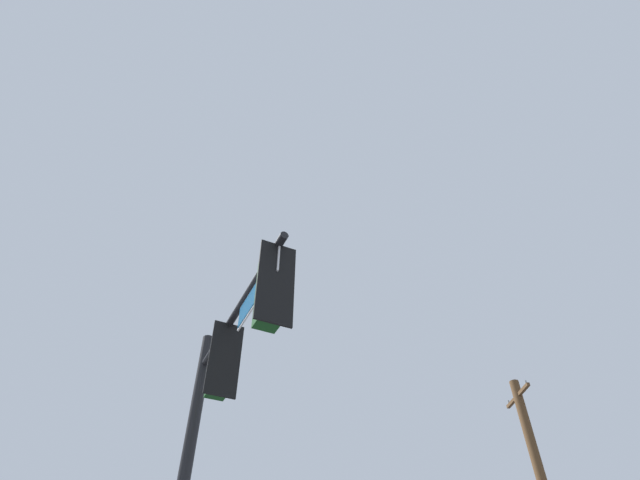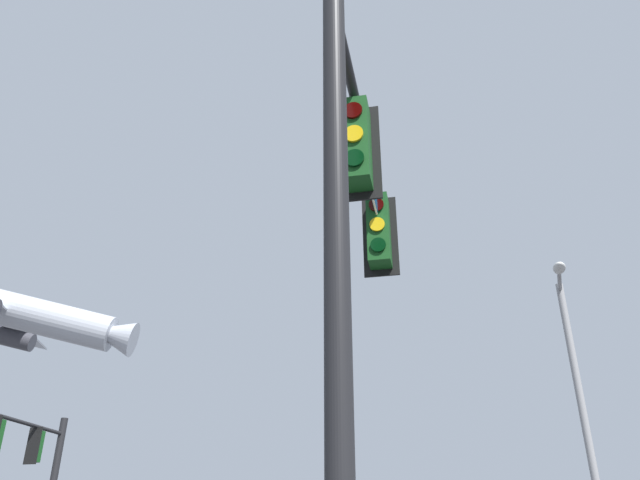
% 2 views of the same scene
% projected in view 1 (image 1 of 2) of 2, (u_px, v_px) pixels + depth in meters
% --- Properties ---
extents(signal_pole_near, '(4.14, 0.77, 6.77)m').
position_uv_depth(signal_pole_near, '(213.00, 414.00, 7.61)').
color(signal_pole_near, black).
rests_on(signal_pole_near, ground_plane).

